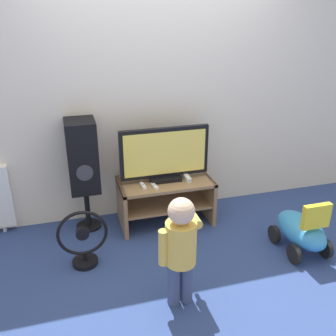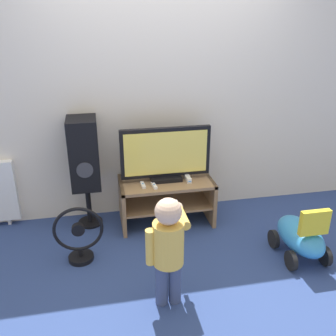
{
  "view_description": "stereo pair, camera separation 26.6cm",
  "coord_description": "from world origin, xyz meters",
  "px_view_note": "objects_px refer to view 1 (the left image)",
  "views": [
    {
      "loc": [
        -0.9,
        -2.99,
        2.02
      ],
      "look_at": [
        0.0,
        0.15,
        0.63
      ],
      "focal_mm": 40.0,
      "sensor_mm": 36.0,
      "label": 1
    },
    {
      "loc": [
        -0.64,
        -3.05,
        2.02
      ],
      "look_at": [
        0.0,
        0.15,
        0.63
      ],
      "focal_mm": 40.0,
      "sensor_mm": 36.0,
      "label": 2
    }
  ],
  "objects_px": {
    "child": "(181,243)",
    "game_console": "(186,177)",
    "floor_fan": "(83,241)",
    "remote_secondary": "(155,186)",
    "television": "(165,155)",
    "ride_on_toy": "(301,230)",
    "speaker_tower": "(83,158)",
    "remote_primary": "(143,186)"
  },
  "relations": [
    {
      "from": "child",
      "to": "game_console",
      "type": "bearing_deg",
      "value": 69.42
    },
    {
      "from": "floor_fan",
      "to": "remote_secondary",
      "type": "bearing_deg",
      "value": 27.78
    },
    {
      "from": "remote_secondary",
      "to": "floor_fan",
      "type": "height_order",
      "value": "floor_fan"
    },
    {
      "from": "television",
      "to": "child",
      "type": "height_order",
      "value": "television"
    },
    {
      "from": "game_console",
      "to": "ride_on_toy",
      "type": "distance_m",
      "value": 1.17
    },
    {
      "from": "child",
      "to": "speaker_tower",
      "type": "xyz_separation_m",
      "value": [
        -0.57,
        1.24,
        0.23
      ]
    },
    {
      "from": "television",
      "to": "ride_on_toy",
      "type": "distance_m",
      "value": 1.43
    },
    {
      "from": "remote_primary",
      "to": "floor_fan",
      "type": "height_order",
      "value": "floor_fan"
    },
    {
      "from": "television",
      "to": "speaker_tower",
      "type": "bearing_deg",
      "value": 173.82
    },
    {
      "from": "television",
      "to": "child",
      "type": "bearing_deg",
      "value": -100.02
    },
    {
      "from": "game_console",
      "to": "remote_secondary",
      "type": "distance_m",
      "value": 0.36
    },
    {
      "from": "remote_primary",
      "to": "floor_fan",
      "type": "relative_size",
      "value": 0.25
    },
    {
      "from": "child",
      "to": "ride_on_toy",
      "type": "height_order",
      "value": "child"
    },
    {
      "from": "speaker_tower",
      "to": "remote_primary",
      "type": "bearing_deg",
      "value": -19.49
    },
    {
      "from": "child",
      "to": "floor_fan",
      "type": "bearing_deg",
      "value": 135.37
    },
    {
      "from": "child",
      "to": "speaker_tower",
      "type": "distance_m",
      "value": 1.39
    },
    {
      "from": "speaker_tower",
      "to": "ride_on_toy",
      "type": "height_order",
      "value": "speaker_tower"
    },
    {
      "from": "child",
      "to": "floor_fan",
      "type": "height_order",
      "value": "child"
    },
    {
      "from": "television",
      "to": "child",
      "type": "distance_m",
      "value": 1.2
    },
    {
      "from": "remote_secondary",
      "to": "floor_fan",
      "type": "relative_size",
      "value": 0.26
    },
    {
      "from": "remote_secondary",
      "to": "child",
      "type": "xyz_separation_m",
      "value": [
        -0.07,
        -1.02,
        0.04
      ]
    },
    {
      "from": "remote_secondary",
      "to": "floor_fan",
      "type": "bearing_deg",
      "value": -152.22
    },
    {
      "from": "game_console",
      "to": "remote_secondary",
      "type": "height_order",
      "value": "game_console"
    },
    {
      "from": "game_console",
      "to": "remote_primary",
      "type": "height_order",
      "value": "game_console"
    },
    {
      "from": "game_console",
      "to": "child",
      "type": "distance_m",
      "value": 1.18
    },
    {
      "from": "game_console",
      "to": "speaker_tower",
      "type": "bearing_deg",
      "value": 172.0
    },
    {
      "from": "remote_primary",
      "to": "game_console",
      "type": "bearing_deg",
      "value": 6.24
    },
    {
      "from": "remote_secondary",
      "to": "ride_on_toy",
      "type": "distance_m",
      "value": 1.39
    },
    {
      "from": "remote_primary",
      "to": "child",
      "type": "distance_m",
      "value": 1.06
    },
    {
      "from": "ride_on_toy",
      "to": "speaker_tower",
      "type": "bearing_deg",
      "value": 152.84
    },
    {
      "from": "television",
      "to": "child",
      "type": "xyz_separation_m",
      "value": [
        -0.21,
        -1.16,
        -0.21
      ]
    },
    {
      "from": "television",
      "to": "remote_secondary",
      "type": "distance_m",
      "value": 0.32
    },
    {
      "from": "remote_secondary",
      "to": "floor_fan",
      "type": "distance_m",
      "value": 0.84
    },
    {
      "from": "game_console",
      "to": "speaker_tower",
      "type": "distance_m",
      "value": 1.02
    },
    {
      "from": "floor_fan",
      "to": "television",
      "type": "bearing_deg",
      "value": 31.26
    },
    {
      "from": "remote_primary",
      "to": "remote_secondary",
      "type": "height_order",
      "value": "same"
    },
    {
      "from": "remote_primary",
      "to": "remote_secondary",
      "type": "bearing_deg",
      "value": -20.45
    },
    {
      "from": "television",
      "to": "remote_primary",
      "type": "bearing_deg",
      "value": -156.77
    },
    {
      "from": "child",
      "to": "speaker_tower",
      "type": "relative_size",
      "value": 0.78
    },
    {
      "from": "remote_primary",
      "to": "speaker_tower",
      "type": "relative_size",
      "value": 0.12
    },
    {
      "from": "television",
      "to": "floor_fan",
      "type": "relative_size",
      "value": 1.7
    },
    {
      "from": "speaker_tower",
      "to": "television",
      "type": "bearing_deg",
      "value": -6.18
    }
  ]
}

